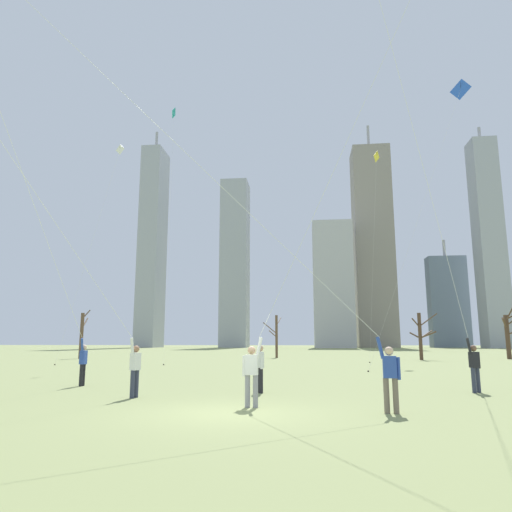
# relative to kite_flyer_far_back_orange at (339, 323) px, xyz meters

# --- Properties ---
(ground_plane) EXTENTS (400.00, 400.00, 0.00)m
(ground_plane) POSITION_rel_kite_flyer_far_back_orange_xyz_m (-2.75, -0.12, -2.21)
(ground_plane) COLOR #848E56
(kite_flyer_far_back_orange) EXTENTS (11.20, 2.60, 12.26)m
(kite_flyer_far_back_orange) POSITION_rel_kite_flyer_far_back_orange_xyz_m (0.00, 0.00, 0.00)
(kite_flyer_far_back_orange) COLOR #726656
(kite_flyer_far_back_orange) RESTS_ON ground
(kite_flyer_midfield_left_pink) EXTENTS (4.60, 8.64, 11.45)m
(kite_flyer_midfield_left_pink) POSITION_rel_kite_flyer_far_back_orange_xyz_m (-7.21, 0.84, 1.09)
(kite_flyer_midfield_left_pink) COLOR #33384C
(kite_flyer_midfield_left_pink) RESTS_ON ground
(kite_flyer_midfield_center_purple) EXTENTS (5.20, 6.18, 16.22)m
(kite_flyer_midfield_center_purple) POSITION_rel_kite_flyer_far_back_orange_xyz_m (4.36, 4.66, 0.72)
(kite_flyer_midfield_center_purple) COLOR #33384C
(kite_flyer_midfield_center_purple) RESTS_ON ground
(kite_flyer_foreground_right_green) EXTENTS (0.63, 13.84, 16.38)m
(kite_flyer_foreground_right_green) POSITION_rel_kite_flyer_far_back_orange_xyz_m (-9.79, 3.18, 2.34)
(kite_flyer_foreground_right_green) COLOR black
(kite_flyer_foreground_right_green) RESTS_ON ground
(kite_flyer_foreground_left_red) EXTENTS (10.41, 2.86, 22.30)m
(kite_flyer_foreground_left_red) POSITION_rel_kite_flyer_far_back_orange_xyz_m (0.14, 0.35, 4.11)
(kite_flyer_foreground_left_red) COLOR gray
(kite_flyer_foreground_left_red) RESTS_ON ground
(bystander_watching_nearby) EXTENTS (0.30, 0.49, 1.62)m
(bystander_watching_nearby) POSITION_rel_kite_flyer_far_back_orange_xyz_m (-2.46, 4.61, -1.31)
(bystander_watching_nearby) COLOR black
(bystander_watching_nearby) RESTS_ON ground
(distant_kite_drifting_left_blue) EXTENTS (7.08, 0.44, 17.98)m
(distant_kite_drifting_left_blue) POSITION_rel_kite_flyer_far_back_orange_xyz_m (8.65, 16.49, 14.05)
(distant_kite_drifting_left_blue) COLOR blue
(distant_kite_drifting_left_blue) RESTS_ON ground
(distant_kite_high_overhead_teal) EXTENTS (1.42, 5.28, 23.21)m
(distant_kite_high_overhead_teal) POSITION_rel_kite_flyer_far_back_orange_xyz_m (-12.69, 27.17, 18.67)
(distant_kite_high_overhead_teal) COLOR teal
(distant_kite_high_overhead_teal) RESTS_ON ground
(distant_kite_drifting_right_white) EXTENTS (4.52, 0.33, 17.24)m
(distant_kite_drifting_right_white) POSITION_rel_kite_flyer_far_back_orange_xyz_m (-16.03, 22.09, 12.30)
(distant_kite_drifting_right_white) COLOR white
(distant_kite_drifting_right_white) RESTS_ON ground
(distant_kite_low_near_trees_yellow) EXTENTS (2.40, 4.86, 20.18)m
(distant_kite_low_near_trees_yellow) POSITION_rel_kite_flyer_far_back_orange_xyz_m (6.06, 32.36, 15.96)
(distant_kite_low_near_trees_yellow) COLOR yellow
(distant_kite_low_near_trees_yellow) RESTS_ON ground
(bare_tree_left_of_center) EXTENTS (2.44, 2.90, 4.44)m
(bare_tree_left_of_center) POSITION_rel_kite_flyer_far_back_orange_xyz_m (9.93, 35.03, 0.13)
(bare_tree_left_of_center) COLOR #4C3828
(bare_tree_left_of_center) RESTS_ON ground
(bare_tree_rightmost) EXTENTS (0.87, 1.76, 5.03)m
(bare_tree_rightmost) POSITION_rel_kite_flyer_far_back_orange_xyz_m (-24.08, 35.11, 0.35)
(bare_tree_rightmost) COLOR brown
(bare_tree_rightmost) RESTS_ON ground
(bare_tree_center) EXTENTS (2.52, 1.93, 5.20)m
(bare_tree_center) POSITION_rel_kite_flyer_far_back_orange_xyz_m (19.15, 38.19, 0.30)
(bare_tree_center) COLOR #4C3828
(bare_tree_center) RESTS_ON ground
(bare_tree_leftmost) EXTENTS (1.99, 1.79, 4.54)m
(bare_tree_leftmost) POSITION_rel_kite_flyer_far_back_orange_xyz_m (-4.24, 39.53, 0.18)
(bare_tree_leftmost) COLOR brown
(bare_tree_leftmost) RESTS_ON ground
(skyline_mid_tower_right) EXTENTS (10.80, 10.69, 66.82)m
(skyline_mid_tower_right) POSITION_rel_kite_flyer_far_back_orange_xyz_m (18.60, 126.25, 27.14)
(skyline_mid_tower_right) COLOR gray
(skyline_mid_tower_right) RESTS_ON ground
(skyline_tall_tower) EXTENTS (5.77, 10.28, 65.41)m
(skyline_tall_tower) POSITION_rel_kite_flyer_far_back_orange_xyz_m (-46.14, 120.68, 27.37)
(skyline_tall_tower) COLOR #9EA3AD
(skyline_tall_tower) RESTS_ON ground
(skyline_mid_tower_left) EXTENTS (7.70, 8.90, 48.44)m
(skyline_mid_tower_left) POSITION_rel_kite_flyer_far_back_orange_xyz_m (-21.63, 122.07, 22.01)
(skyline_mid_tower_left) COLOR #9EA3AD
(skyline_mid_tower_left) RESTS_ON ground
(skyline_slender_spire) EXTENTS (6.25, 6.84, 59.20)m
(skyline_slender_spire) POSITION_rel_kite_flyer_far_back_orange_xyz_m (46.61, 114.38, 25.42)
(skyline_slender_spire) COLOR #9EA3AD
(skyline_slender_spire) RESTS_ON ground
(skyline_squat_block) EXTENTS (10.38, 5.20, 30.68)m
(skyline_squat_block) POSITION_rel_kite_flyer_far_back_orange_xyz_m (38.76, 126.93, 10.63)
(skyline_squat_block) COLOR slate
(skyline_squat_block) RESTS_ON ground
(skyline_wide_slab) EXTENTS (10.57, 11.26, 33.70)m
(skyline_wide_slab) POSITION_rel_kite_flyer_far_back_orange_xyz_m (6.15, 117.12, 14.64)
(skyline_wide_slab) COLOR #B2B2B7
(skyline_wide_slab) RESTS_ON ground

